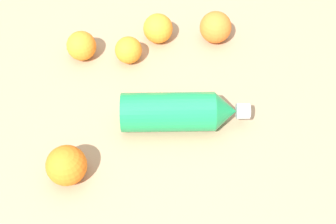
% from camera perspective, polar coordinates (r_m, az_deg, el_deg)
% --- Properties ---
extents(ground_plane, '(2.40, 2.40, 0.00)m').
position_cam_1_polar(ground_plane, '(0.95, -1.25, -1.16)').
color(ground_plane, '#9E7F60').
extents(water_bottle, '(0.19, 0.25, 0.08)m').
position_cam_1_polar(water_bottle, '(0.91, 1.51, 0.02)').
color(water_bottle, '#198C4C').
rests_on(water_bottle, ground_plane).
extents(orange_0, '(0.07, 0.07, 0.07)m').
position_cam_1_polar(orange_0, '(1.06, -10.72, 8.10)').
color(orange_0, orange).
rests_on(orange_0, ground_plane).
extents(orange_1, '(0.06, 0.06, 0.06)m').
position_cam_1_polar(orange_1, '(1.04, -4.94, 7.69)').
color(orange_1, orange).
rests_on(orange_1, ground_plane).
extents(orange_2, '(0.08, 0.08, 0.08)m').
position_cam_1_polar(orange_2, '(0.86, -12.52, -6.50)').
color(orange_2, orange).
rests_on(orange_2, ground_plane).
extents(orange_3, '(0.07, 0.07, 0.07)m').
position_cam_1_polar(orange_3, '(1.09, 5.94, 10.45)').
color(orange_3, orange).
rests_on(orange_3, ground_plane).
extents(orange_4, '(0.07, 0.07, 0.07)m').
position_cam_1_polar(orange_4, '(1.09, -1.25, 10.35)').
color(orange_4, orange).
rests_on(orange_4, ground_plane).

